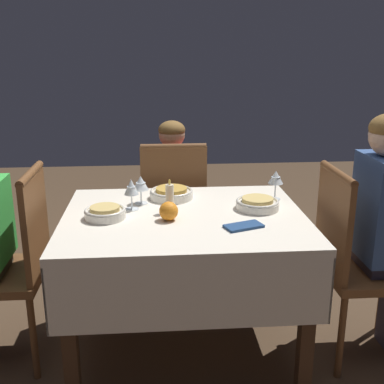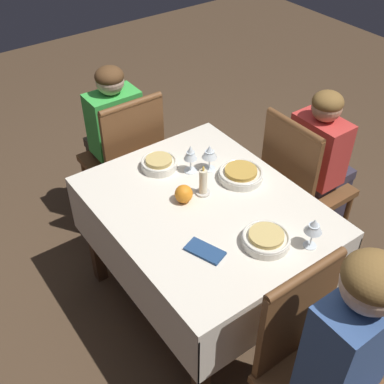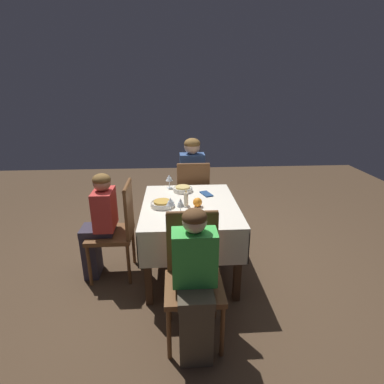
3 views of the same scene
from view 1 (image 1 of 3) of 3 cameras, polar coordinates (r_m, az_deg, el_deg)
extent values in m
plane|color=#4C3826|center=(2.57, -0.86, -18.14)|extent=(8.00, 8.00, 0.00)
cube|color=silver|center=(2.24, -0.94, -3.13)|extent=(1.12, 0.90, 0.04)
cube|color=silver|center=(1.90, -0.06, -12.34)|extent=(1.12, 0.01, 0.29)
cube|color=silver|center=(2.72, -1.52, -3.15)|extent=(1.12, 0.01, 0.29)
cube|color=silver|center=(2.34, -14.78, -7.14)|extent=(0.01, 0.90, 0.29)
cube|color=silver|center=(2.40, 12.55, -6.35)|extent=(0.01, 0.90, 0.29)
cube|color=#3D2616|center=(2.09, -14.32, -16.41)|extent=(0.06, 0.06, 0.69)
cube|color=#3D2616|center=(2.15, 13.44, -15.33)|extent=(0.06, 0.06, 0.69)
cube|color=#3D2616|center=(2.75, -11.76, -7.76)|extent=(0.06, 0.06, 0.69)
cube|color=#3D2616|center=(2.80, 8.76, -7.18)|extent=(0.06, 0.06, 0.69)
cube|color=brown|center=(2.49, 20.13, -8.90)|extent=(0.41, 0.41, 0.04)
cube|color=brown|center=(2.32, 16.42, -3.55)|extent=(0.03, 0.38, 0.47)
cylinder|color=brown|center=(2.25, 16.91, 2.11)|extent=(0.04, 0.37, 0.04)
cylinder|color=brown|center=(2.81, 21.57, -11.25)|extent=(0.03, 0.03, 0.42)
cylinder|color=brown|center=(2.38, 17.24, -16.10)|extent=(0.03, 0.03, 0.42)
cylinder|color=brown|center=(2.67, 14.40, -12.00)|extent=(0.03, 0.03, 0.42)
cube|color=brown|center=(2.33, -18.09, -3.58)|extent=(0.03, 0.38, 0.47)
cylinder|color=brown|center=(2.26, -18.63, 2.05)|extent=(0.04, 0.37, 0.04)
cylinder|color=brown|center=(2.69, -16.49, -11.97)|extent=(0.03, 0.03, 0.42)
cylinder|color=brown|center=(2.39, -18.27, -16.13)|extent=(0.03, 0.03, 0.42)
cube|color=brown|center=(3.05, -2.26, -3.00)|extent=(0.41, 0.41, 0.04)
cube|color=brown|center=(2.79, -2.16, 0.61)|extent=(0.38, 0.03, 0.47)
cylinder|color=brown|center=(2.73, -2.22, 5.38)|extent=(0.37, 0.04, 0.04)
cylinder|color=brown|center=(3.32, 0.80, -5.59)|extent=(0.03, 0.03, 0.42)
cylinder|color=brown|center=(3.30, -5.50, -5.75)|extent=(0.03, 0.03, 0.42)
cylinder|color=brown|center=(2.99, 1.45, -8.24)|extent=(0.03, 0.03, 0.42)
cylinder|color=brown|center=(2.97, -5.60, -8.43)|extent=(0.03, 0.03, 0.42)
cube|color=#38568E|center=(2.38, 21.59, -1.76)|extent=(0.18, 0.30, 0.49)
cube|color=#383342|center=(3.32, -2.36, -5.23)|extent=(0.22, 0.14, 0.46)
cube|color=#383342|center=(3.15, -2.36, -1.43)|extent=(0.24, 0.31, 0.06)
cube|color=red|center=(3.00, -2.34, 1.94)|extent=(0.30, 0.18, 0.37)
sphere|color=tan|center=(2.95, -2.40, 6.83)|extent=(0.16, 0.16, 0.16)
ellipsoid|color=brown|center=(2.94, -2.41, 7.37)|extent=(0.16, 0.16, 0.11)
cylinder|color=silver|center=(2.33, 7.76, -1.58)|extent=(0.21, 0.21, 0.04)
torus|color=silver|center=(2.32, 7.78, -1.07)|extent=(0.20, 0.20, 0.01)
cylinder|color=tan|center=(2.32, 7.79, -0.93)|extent=(0.15, 0.15, 0.02)
cylinder|color=white|center=(2.49, 9.77, -0.82)|extent=(0.06, 0.06, 0.00)
cylinder|color=white|center=(2.48, 9.82, 0.12)|extent=(0.01, 0.01, 0.08)
cone|color=white|center=(2.46, 9.91, 1.75)|extent=(0.08, 0.08, 0.07)
cylinder|color=white|center=(2.46, 9.89, 1.46)|extent=(0.05, 0.05, 0.03)
cylinder|color=silver|center=(2.22, -10.26, -2.64)|extent=(0.19, 0.19, 0.04)
torus|color=silver|center=(2.21, -10.29, -2.10)|extent=(0.18, 0.18, 0.01)
cylinder|color=tan|center=(2.21, -10.30, -1.95)|extent=(0.13, 0.13, 0.02)
cylinder|color=white|center=(2.32, -7.12, -2.02)|extent=(0.07, 0.07, 0.00)
cylinder|color=white|center=(2.31, -7.15, -1.12)|extent=(0.01, 0.01, 0.07)
cone|color=white|center=(2.29, -7.22, 0.63)|extent=(0.07, 0.07, 0.08)
cylinder|color=white|center=(2.29, -7.21, 0.27)|extent=(0.04, 0.04, 0.03)
cylinder|color=silver|center=(2.47, -2.45, -0.34)|extent=(0.22, 0.22, 0.04)
torus|color=silver|center=(2.47, -2.46, 0.15)|extent=(0.22, 0.22, 0.01)
cylinder|color=gold|center=(2.47, -2.46, 0.29)|extent=(0.16, 0.16, 0.02)
cylinder|color=white|center=(2.40, -6.03, -1.33)|extent=(0.06, 0.06, 0.00)
cylinder|color=white|center=(2.39, -6.06, -0.50)|extent=(0.01, 0.01, 0.07)
cone|color=white|center=(2.37, -6.11, 1.10)|extent=(0.08, 0.08, 0.07)
cylinder|color=white|center=(2.38, -6.10, 0.77)|extent=(0.05, 0.05, 0.03)
cylinder|color=beige|center=(2.27, -2.64, -2.30)|extent=(0.07, 0.07, 0.01)
cylinder|color=beige|center=(2.25, -2.66, -0.67)|extent=(0.04, 0.04, 0.13)
ellipsoid|color=#F9C64C|center=(2.22, -2.69, 1.17)|extent=(0.01, 0.01, 0.03)
sphere|color=orange|center=(2.15, -2.78, -2.27)|extent=(0.09, 0.09, 0.09)
cube|color=navy|center=(2.09, 6.14, -4.04)|extent=(0.18, 0.13, 0.01)
camera|label=2|loc=(1.95, 56.35, 32.01)|focal=45.00mm
camera|label=3|loc=(3.39, -55.18, 15.44)|focal=28.00mm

